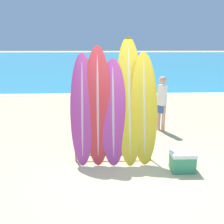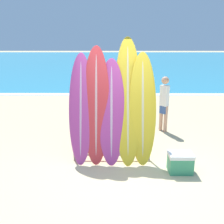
# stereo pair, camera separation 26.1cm
# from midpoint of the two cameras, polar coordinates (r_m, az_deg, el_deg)

# --- Properties ---
(ground_plane) EXTENTS (160.00, 160.00, 0.00)m
(ground_plane) POSITION_cam_midpoint_polar(r_m,az_deg,el_deg) (5.10, 5.23, -13.65)
(ground_plane) COLOR #CCB789
(ocean_water) EXTENTS (120.00, 60.00, 0.01)m
(ocean_water) POSITION_cam_midpoint_polar(r_m,az_deg,el_deg) (41.84, 0.97, 11.49)
(ocean_water) COLOR teal
(ocean_water) RESTS_ON ground_plane
(surfboard_rack) EXTENTS (1.63, 0.04, 0.83)m
(surfboard_rack) POSITION_cam_midpoint_polar(r_m,az_deg,el_deg) (5.50, 1.31, -6.19)
(surfboard_rack) COLOR gray
(surfboard_rack) RESTS_ON ground_plane
(surfboard_slot_0) EXTENTS (0.49, 0.70, 2.25)m
(surfboard_slot_0) POSITION_cam_midpoint_polar(r_m,az_deg,el_deg) (5.38, -5.42, 0.75)
(surfboard_slot_0) COLOR #B23D8E
(surfboard_slot_0) RESTS_ON ground_plane
(surfboard_slot_1) EXTENTS (0.55, 0.70, 2.39)m
(surfboard_slot_1) POSITION_cam_midpoint_polar(r_m,az_deg,el_deg) (5.35, -2.06, 1.52)
(surfboard_slot_1) COLOR red
(surfboard_slot_1) RESTS_ON ground_plane
(surfboard_slot_2) EXTENTS (0.55, 0.74, 2.13)m
(surfboard_slot_2) POSITION_cam_midpoint_polar(r_m,az_deg,el_deg) (5.36, 1.28, 0.13)
(surfboard_slot_2) COLOR #B23D8E
(surfboard_slot_2) RESTS_ON ground_plane
(surfboard_slot_3) EXTENTS (0.56, 0.94, 2.57)m
(surfboard_slot_3) POSITION_cam_midpoint_polar(r_m,az_deg,el_deg) (5.41, 4.87, 2.59)
(surfboard_slot_3) COLOR yellow
(surfboard_slot_3) RESTS_ON ground_plane
(surfboard_slot_4) EXTENTS (0.55, 0.69, 2.26)m
(surfboard_slot_4) POSITION_cam_midpoint_polar(r_m,az_deg,el_deg) (5.40, 8.07, 0.80)
(surfboard_slot_4) COLOR yellow
(surfboard_slot_4) RESTS_ON ground_plane
(person_near_water) EXTENTS (0.26, 0.26, 1.55)m
(person_near_water) POSITION_cam_midpoint_polar(r_m,az_deg,el_deg) (7.42, 12.28, 2.17)
(person_near_water) COLOR tan
(person_near_water) RESTS_ON ground_plane
(person_mid_beach) EXTENTS (0.25, 0.27, 1.60)m
(person_mid_beach) POSITION_cam_midpoint_polar(r_m,az_deg,el_deg) (10.89, 5.96, 6.54)
(person_mid_beach) COLOR #A87A5B
(person_mid_beach) RESTS_ON ground_plane
(cooler_box) EXTENTS (0.46, 0.36, 0.39)m
(cooler_box) POSITION_cam_midpoint_polar(r_m,az_deg,el_deg) (5.33, 16.01, -10.53)
(cooler_box) COLOR #389366
(cooler_box) RESTS_ON ground_plane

